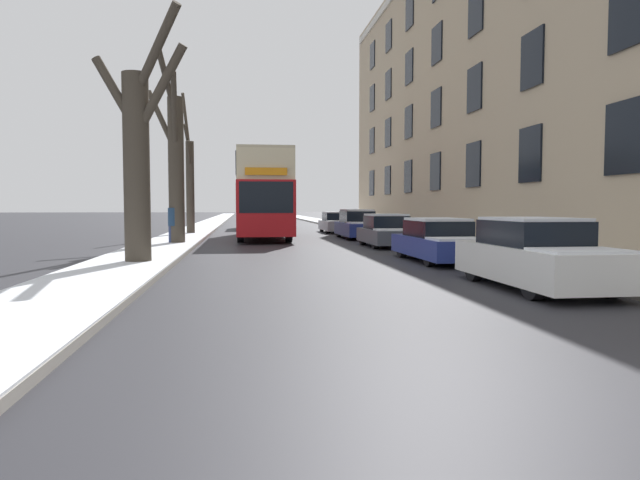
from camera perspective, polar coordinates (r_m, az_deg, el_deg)
ground_plane at (r=5.23m, az=21.65°, el=-15.29°), size 320.00×320.00×0.00m
sidewalk_left at (r=57.42m, az=-10.74°, el=1.75°), size 2.41×130.00×0.16m
sidewalk_right at (r=57.90m, az=0.36°, el=1.82°), size 2.41×130.00×0.16m
terrace_facade_right at (r=28.63m, az=22.05°, el=15.09°), size 9.10×41.88×15.16m
bare_tree_left_0 at (r=16.38m, az=-17.74°, el=7.91°), size 2.61×1.67×6.84m
bare_tree_left_1 at (r=24.42m, az=-14.30°, el=7.58°), size 1.60×3.26×7.58m
bare_tree_left_2 at (r=32.96m, az=-12.89°, el=5.73°), size 0.50×1.97×7.69m
double_decker_bus at (r=29.44m, az=-5.78°, el=4.86°), size 2.59×10.09×4.28m
parked_car_0 at (r=12.23m, az=20.72°, el=-1.47°), size 1.70×4.35×1.43m
parked_car_1 at (r=17.48m, az=11.77°, el=-0.12°), size 1.72×4.59×1.30m
parked_car_2 at (r=23.49m, az=6.69°, el=0.84°), size 1.74×3.95×1.35m
parked_car_3 at (r=29.41m, az=3.76°, el=1.49°), size 1.69×4.57×1.50m
parked_car_4 at (r=35.93m, az=1.67°, el=1.72°), size 1.77×4.45×1.31m
oncoming_van at (r=42.11m, az=-6.88°, el=2.77°), size 1.98×5.52×2.25m
pedestrian_left_sidewalk at (r=24.33m, az=-14.49°, el=1.74°), size 0.40×0.40×1.83m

